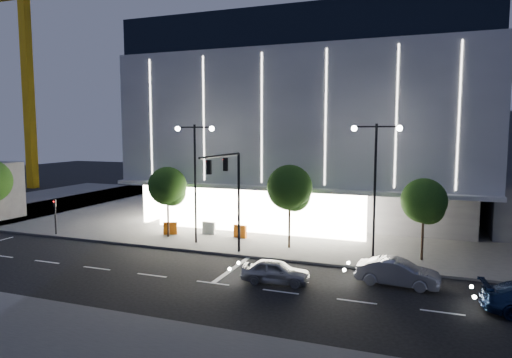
{
  "coord_description": "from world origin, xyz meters",
  "views": [
    {
      "loc": [
        12.94,
        -24.0,
        8.55
      ],
      "look_at": [
        1.33,
        7.32,
        5.0
      ],
      "focal_mm": 32.0,
      "sensor_mm": 36.0,
      "label": 1
    }
  ],
  "objects": [
    {
      "name": "ground",
      "position": [
        0.0,
        0.0,
        0.0
      ],
      "size": [
        160.0,
        160.0,
        0.0
      ],
      "primitive_type": "plane",
      "color": "black",
      "rests_on": "ground"
    },
    {
      "name": "sidewalk_museum",
      "position": [
        5.0,
        24.0,
        0.07
      ],
      "size": [
        70.0,
        40.0,
        0.15
      ],
      "primitive_type": "cube",
      "color": "#474747",
      "rests_on": "ground"
    },
    {
      "name": "museum",
      "position": [
        2.98,
        22.31,
        9.27
      ],
      "size": [
        30.0,
        25.8,
        18.0
      ],
      "color": "#4C4C51",
      "rests_on": "ground"
    },
    {
      "name": "traffic_mast",
      "position": [
        1.0,
        3.34,
        5.03
      ],
      "size": [
        0.33,
        5.89,
        7.07
      ],
      "color": "black",
      "rests_on": "ground"
    },
    {
      "name": "street_lamp_west",
      "position": [
        -3.0,
        6.0,
        5.96
      ],
      "size": [
        3.16,
        0.36,
        9.0
      ],
      "color": "black",
      "rests_on": "ground"
    },
    {
      "name": "street_lamp_east",
      "position": [
        10.0,
        6.0,
        5.96
      ],
      "size": [
        3.16,
        0.36,
        9.0
      ],
      "color": "black",
      "rests_on": "ground"
    },
    {
      "name": "ped_signal_far",
      "position": [
        -15.0,
        4.5,
        1.89
      ],
      "size": [
        0.22,
        0.24,
        3.0
      ],
      "color": "black",
      "rests_on": "ground"
    },
    {
      "name": "tower_crane",
      "position": [
        -40.92,
        28.0,
        20.51
      ],
      "size": [
        32.0,
        2.0,
        28.5
      ],
      "color": "gold",
      "rests_on": "ground"
    },
    {
      "name": "tree_left",
      "position": [
        -5.97,
        7.02,
        4.03
      ],
      "size": [
        3.02,
        3.02,
        5.72
      ],
      "color": "black",
      "rests_on": "ground"
    },
    {
      "name": "tree_mid",
      "position": [
        4.03,
        7.02,
        4.33
      ],
      "size": [
        3.25,
        3.25,
        6.15
      ],
      "color": "black",
      "rests_on": "ground"
    },
    {
      "name": "tree_right",
      "position": [
        13.03,
        7.02,
        3.88
      ],
      "size": [
        2.91,
        2.91,
        5.51
      ],
      "color": "black",
      "rests_on": "ground"
    },
    {
      "name": "car_lead",
      "position": [
        5.29,
        -0.22,
        0.66
      ],
      "size": [
        3.99,
        1.88,
        1.32
      ],
      "primitive_type": "imported",
      "rotation": [
        0.0,
        0.0,
        1.66
      ],
      "color": "#9A9DA1",
      "rests_on": "ground"
    },
    {
      "name": "car_second",
      "position": [
        11.77,
        1.72,
        0.73
      ],
      "size": [
        4.58,
        1.97,
        1.47
      ],
      "primitive_type": "imported",
      "rotation": [
        0.0,
        0.0,
        1.47
      ],
      "color": "#A4A5AB",
      "rests_on": "ground"
    },
    {
      "name": "barrier_a",
      "position": [
        -6.25,
        7.72,
        0.65
      ],
      "size": [
        1.11,
        0.67,
        1.0
      ],
      "primitive_type": "cube",
      "rotation": [
        0.0,
        0.0,
        0.41
      ],
      "color": "#D15A0B",
      "rests_on": "sidewalk_museum"
    },
    {
      "name": "barrier_c",
      "position": [
        -0.49,
        8.63,
        0.65
      ],
      "size": [
        1.13,
        0.46,
        1.0
      ],
      "primitive_type": "cube",
      "rotation": [
        0.0,
        0.0,
        -0.2
      ],
      "color": "orange",
      "rests_on": "sidewalk_museum"
    },
    {
      "name": "barrier_d",
      "position": [
        -3.36,
        8.91,
        0.65
      ],
      "size": [
        1.11,
        0.31,
        1.0
      ],
      "primitive_type": "cube",
      "rotation": [
        0.0,
        0.0,
        -0.06
      ],
      "color": "silver",
      "rests_on": "sidewalk_museum"
    }
  ]
}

